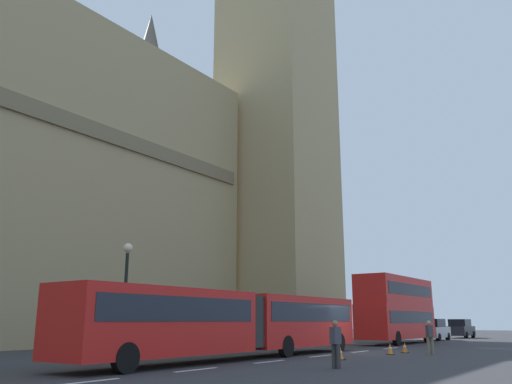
# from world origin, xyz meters

# --- Properties ---
(ground_plane) EXTENTS (160.00, 160.00, 0.00)m
(ground_plane) POSITION_xyz_m (0.00, 0.00, 0.00)
(ground_plane) COLOR #333335
(lane_centre_marking) EXTENTS (25.20, 0.16, 0.01)m
(lane_centre_marking) POSITION_xyz_m (-5.98, 0.00, 0.01)
(lane_centre_marking) COLOR silver
(lane_centre_marking) RESTS_ON ground_plane
(articulated_bus) EXTENTS (18.84, 2.54, 2.90)m
(articulated_bus) POSITION_xyz_m (-7.75, 1.99, 1.75)
(articulated_bus) COLOR red
(articulated_bus) RESTS_ON ground_plane
(double_decker_bus) EXTENTS (10.36, 2.54, 4.90)m
(double_decker_bus) POSITION_xyz_m (12.29, 2.00, 2.71)
(double_decker_bus) COLOR red
(double_decker_bus) RESTS_ON ground_plane
(sedan_lead) EXTENTS (4.40, 1.86, 1.85)m
(sedan_lead) POSITION_xyz_m (21.24, 2.05, 0.91)
(sedan_lead) COLOR #B7B7BC
(sedan_lead) RESTS_ON ground_plane
(sedan_trailing) EXTENTS (4.40, 1.86, 1.85)m
(sedan_trailing) POSITION_xyz_m (29.55, 1.83, 0.91)
(sedan_trailing) COLOR black
(sedan_trailing) RESTS_ON ground_plane
(traffic_cone_west) EXTENTS (0.36, 0.36, 0.58)m
(traffic_cone_west) POSITION_xyz_m (-5.49, -1.93, 0.28)
(traffic_cone_west) COLOR black
(traffic_cone_west) RESTS_ON ground_plane
(traffic_cone_middle) EXTENTS (0.36, 0.36, 0.58)m
(traffic_cone_middle) POSITION_xyz_m (-0.61, -2.34, 0.28)
(traffic_cone_middle) COLOR black
(traffic_cone_middle) RESTS_ON ground_plane
(traffic_cone_east) EXTENTS (0.36, 0.36, 0.58)m
(traffic_cone_east) POSITION_xyz_m (1.26, -2.44, 0.28)
(traffic_cone_east) COLOR black
(traffic_cone_east) RESTS_ON ground_plane
(street_lamp) EXTENTS (0.44, 0.44, 5.27)m
(street_lamp) POSITION_xyz_m (-10.60, 6.50, 3.06)
(street_lamp) COLOR black
(street_lamp) RESTS_ON ground_plane
(pedestrian_near_cones) EXTENTS (0.44, 0.36, 1.69)m
(pedestrian_near_cones) POSITION_xyz_m (-9.68, -3.84, 0.91)
(pedestrian_near_cones) COLOR #333333
(pedestrian_near_cones) RESTS_ON ground_plane
(pedestrian_by_kerb) EXTENTS (0.46, 0.44, 1.69)m
(pedestrian_by_kerb) POSITION_xyz_m (0.61, -4.04, 0.91)
(pedestrian_by_kerb) COLOR #726651
(pedestrian_by_kerb) RESTS_ON ground_plane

